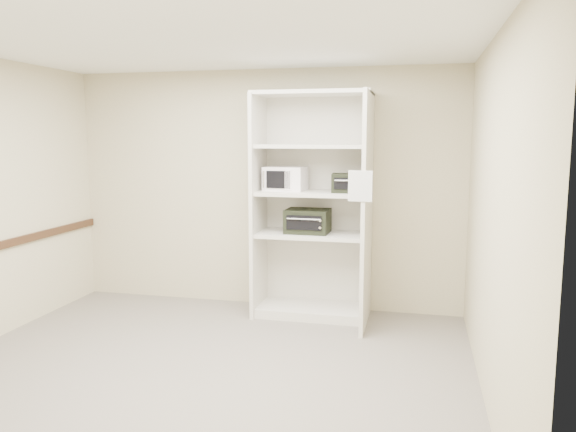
% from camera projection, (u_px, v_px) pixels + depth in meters
% --- Properties ---
extents(floor, '(4.50, 4.00, 0.01)m').
position_uv_depth(floor, '(201.00, 371.00, 4.70)').
color(floor, slate).
rests_on(floor, ground).
extents(ceiling, '(4.50, 4.00, 0.01)m').
position_uv_depth(ceiling, '(194.00, 38.00, 4.32)').
color(ceiling, white).
extents(wall_back, '(4.50, 0.02, 2.70)m').
position_uv_depth(wall_back, '(264.00, 189.00, 6.44)').
color(wall_back, beige).
rests_on(wall_back, ground).
extents(wall_front, '(4.50, 0.02, 2.70)m').
position_uv_depth(wall_front, '(32.00, 267.00, 2.58)').
color(wall_front, beige).
rests_on(wall_front, ground).
extents(wall_right, '(0.02, 4.00, 2.70)m').
position_uv_depth(wall_right, '(493.00, 221.00, 4.00)').
color(wall_right, beige).
rests_on(wall_right, ground).
extents(shelving_unit, '(1.24, 0.92, 2.42)m').
position_uv_depth(shelving_unit, '(317.00, 213.00, 6.03)').
color(shelving_unit, beige).
rests_on(shelving_unit, floor).
extents(microwave, '(0.45, 0.35, 0.26)m').
position_uv_depth(microwave, '(285.00, 179.00, 6.09)').
color(microwave, white).
rests_on(microwave, shelving_unit).
extents(toaster_oven_upper, '(0.36, 0.28, 0.20)m').
position_uv_depth(toaster_oven_upper, '(348.00, 183.00, 5.87)').
color(toaster_oven_upper, black).
rests_on(toaster_oven_upper, shelving_unit).
extents(toaster_oven_lower, '(0.47, 0.36, 0.26)m').
position_uv_depth(toaster_oven_lower, '(308.00, 221.00, 6.05)').
color(toaster_oven_lower, black).
rests_on(toaster_oven_lower, shelving_unit).
extents(paper_sign, '(0.22, 0.03, 0.29)m').
position_uv_depth(paper_sign, '(360.00, 186.00, 5.26)').
color(paper_sign, white).
rests_on(paper_sign, shelving_unit).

